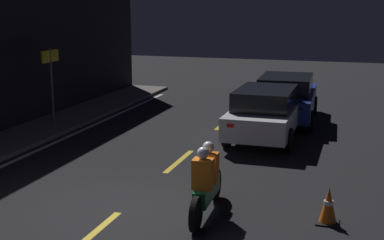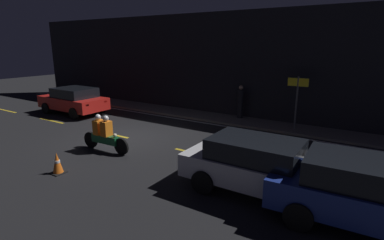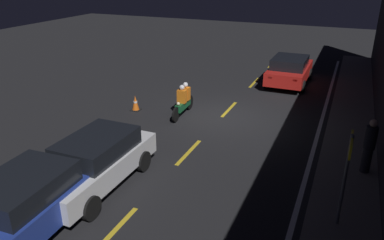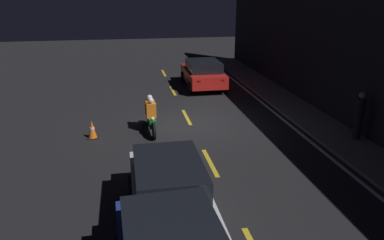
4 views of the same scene
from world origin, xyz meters
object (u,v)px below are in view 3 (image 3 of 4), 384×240
Objects in this scene: sedan_white at (95,161)px; pedestrian at (369,146)px; sedan_blue at (21,207)px; traffic_cone_near at (135,103)px; taxi_red at (289,70)px; shop_sign at (348,163)px; motorcycle at (183,100)px.

sedan_white is 2.48× the size of pedestrian.
sedan_blue reaches higher than sedan_white.
sedan_blue is 6.26× the size of traffic_cone_near.
shop_sign reaches higher than taxi_red.
shop_sign is (2.98, -0.61, 0.81)m from pedestrian.
traffic_cone_near is 0.39× the size of pedestrian.
shop_sign is (4.98, 8.73, 1.47)m from traffic_cone_near.
sedan_blue is at bearing 13.21° from traffic_cone_near.
sedan_blue is at bearing -4.15° from motorcycle.
pedestrian is at bearing 77.92° from traffic_cone_near.
taxi_red is 6.04× the size of traffic_cone_near.
pedestrian is at bearing -155.86° from taxi_red.
pedestrian is (2.35, 7.17, 0.34)m from motorcycle.
pedestrian is (8.66, 3.80, 0.19)m from taxi_red.
sedan_white is 8.10m from pedestrian.
sedan_white reaches higher than motorcycle.
sedan_blue is at bearing -64.54° from shop_sign.
shop_sign is at bearing -164.23° from taxi_red.
taxi_red is 12.84m from sedan_white.
sedan_white is 6.07m from motorcycle.
pedestrian reaches higher than motorcycle.
motorcycle is (6.32, -3.36, -0.14)m from taxi_red.
sedan_blue is (2.50, -0.22, 0.02)m from sedan_white.
taxi_red is 7.16m from motorcycle.
traffic_cone_near is 0.28× the size of shop_sign.
taxi_red is 1.71× the size of shop_sign.
sedan_blue is at bearing 166.80° from taxi_red.
shop_sign reaches higher than motorcycle.
sedan_blue is 9.68m from pedestrian.
sedan_white is at bearing -62.65° from pedestrian.
taxi_red is 15.32m from sedan_blue.
sedan_white reaches higher than traffic_cone_near.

